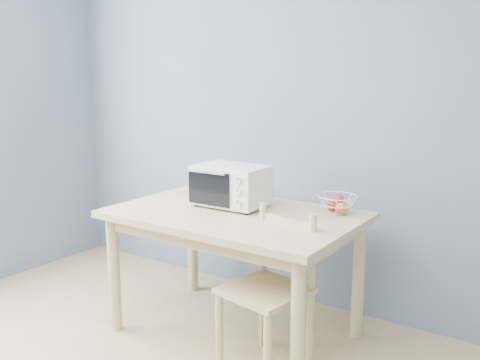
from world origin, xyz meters
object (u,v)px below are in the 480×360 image
Objects in this scene: dining_table at (234,229)px; dining_chair at (270,292)px; fruit_basket at (338,203)px; toaster_oven at (228,185)px.

dining_chair is (0.36, -0.19, -0.23)m from dining_table.
fruit_basket is at bearing 84.08° from dining_chair.
dining_chair is (-0.14, -0.50, -0.39)m from fruit_basket.
toaster_oven is 1.44× the size of fruit_basket.
fruit_basket is at bearing 17.87° from toaster_oven.
dining_table is at bearing 162.21° from dining_chair.
toaster_oven is (-0.11, 0.09, 0.23)m from dining_table.
dining_chair is at bearing -27.89° from dining_table.
dining_table is at bearing -148.70° from fruit_basket.
toaster_oven reaches higher than dining_table.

